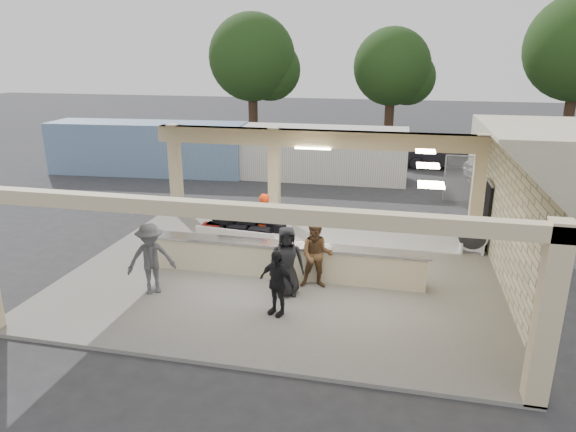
% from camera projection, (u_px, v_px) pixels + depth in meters
% --- Properties ---
extents(ground, '(120.00, 120.00, 0.00)m').
position_uv_depth(ground, '(284.00, 272.00, 15.11)').
color(ground, '#2C2C2E').
rests_on(ground, ground).
extents(pavilion, '(12.01, 10.00, 3.55)m').
position_uv_depth(pavilion, '(296.00, 222.00, 15.27)').
color(pavilion, slate).
rests_on(pavilion, ground).
extents(baggage_counter, '(8.20, 0.58, 0.98)m').
position_uv_depth(baggage_counter, '(280.00, 260.00, 14.46)').
color(baggage_counter, beige).
rests_on(baggage_counter, pavilion).
extents(luggage_cart, '(2.73, 1.86, 1.51)m').
position_uv_depth(luggage_cart, '(243.00, 226.00, 16.19)').
color(luggage_cart, white).
rests_on(luggage_cart, pavilion).
extents(drum_fan, '(1.01, 0.53, 1.07)m').
position_uv_depth(drum_fan, '(473.00, 235.00, 16.15)').
color(drum_fan, white).
rests_on(drum_fan, pavilion).
extents(baggage_handler, '(0.71, 0.79, 1.91)m').
position_uv_depth(baggage_handler, '(264.00, 223.00, 16.12)').
color(baggage_handler, '#F5350C').
rests_on(baggage_handler, pavilion).
extents(passenger_a, '(0.94, 0.52, 1.84)m').
position_uv_depth(passenger_a, '(316.00, 255.00, 13.63)').
color(passenger_a, brown).
rests_on(passenger_a, pavilion).
extents(passenger_b, '(1.03, 0.70, 1.65)m').
position_uv_depth(passenger_b, '(277.00, 282.00, 12.24)').
color(passenger_b, black).
rests_on(passenger_b, pavilion).
extents(passenger_c, '(1.28, 1.03, 1.91)m').
position_uv_depth(passenger_c, '(151.00, 259.00, 13.31)').
color(passenger_c, '#46464A').
rests_on(passenger_c, pavilion).
extents(passenger_d, '(0.98, 0.63, 1.86)m').
position_uv_depth(passenger_d, '(286.00, 261.00, 13.22)').
color(passenger_d, black).
rests_on(passenger_d, pavilion).
extents(car_white_a, '(6.23, 4.70, 1.61)m').
position_uv_depth(car_white_a, '(528.00, 169.00, 24.69)').
color(car_white_a, white).
rests_on(car_white_a, ground).
extents(car_dark, '(4.56, 1.73, 1.50)m').
position_uv_depth(car_dark, '(442.00, 155.00, 28.48)').
color(car_dark, black).
rests_on(car_dark, ground).
extents(container_white, '(12.12, 2.53, 2.62)m').
position_uv_depth(container_white, '(286.00, 152.00, 26.21)').
color(container_white, white).
rests_on(container_white, ground).
extents(container_blue, '(10.51, 3.26, 2.69)m').
position_uv_depth(container_blue, '(148.00, 148.00, 27.19)').
color(container_blue, '#7193B5').
rests_on(container_blue, ground).
extents(tree_left, '(6.60, 6.30, 9.00)m').
position_uv_depth(tree_left, '(257.00, 61.00, 37.47)').
color(tree_left, '#382619').
rests_on(tree_left, ground).
extents(tree_mid, '(6.00, 5.60, 8.00)m').
position_uv_depth(tree_mid, '(396.00, 70.00, 37.43)').
color(tree_mid, '#382619').
rests_on(tree_mid, ground).
extents(adjacent_building, '(6.00, 8.00, 3.20)m').
position_uv_depth(adjacent_building, '(553.00, 164.00, 21.92)').
color(adjacent_building, beige).
rests_on(adjacent_building, ground).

